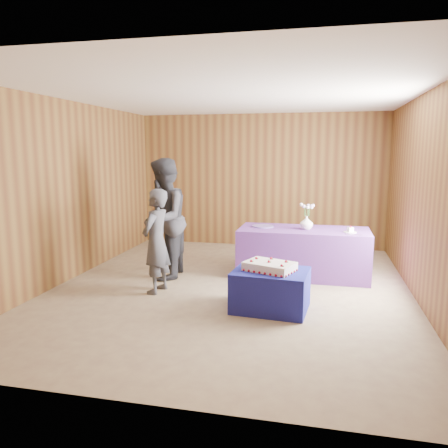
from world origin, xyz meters
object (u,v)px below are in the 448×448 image
(serving_table, at_px, (303,252))
(sheet_cake, at_px, (270,266))
(guest_left, at_px, (156,241))
(guest_right, at_px, (163,219))
(cake_table, at_px, (271,290))
(vase, at_px, (306,223))

(serving_table, distance_m, sheet_cake, 1.66)
(serving_table, distance_m, guest_left, 2.35)
(guest_right, bearing_deg, cake_table, 53.90)
(cake_table, height_order, guest_left, guest_left)
(serving_table, relative_size, guest_right, 1.08)
(sheet_cake, xyz_separation_m, vase, (0.38, 1.59, 0.30))
(sheet_cake, relative_size, vase, 3.39)
(serving_table, xyz_separation_m, guest_left, (-1.95, -1.27, 0.35))
(sheet_cake, xyz_separation_m, guest_left, (-1.61, 0.35, 0.17))
(cake_table, distance_m, guest_left, 1.73)
(cake_table, relative_size, sheet_cake, 1.27)
(serving_table, bearing_deg, vase, -33.27)
(serving_table, height_order, guest_left, guest_left)
(sheet_cake, bearing_deg, guest_right, 169.80)
(cake_table, height_order, sheet_cake, sheet_cake)
(vase, bearing_deg, sheet_cake, -103.38)
(serving_table, xyz_separation_m, guest_right, (-2.10, -0.58, 0.55))
(serving_table, distance_m, guest_right, 2.24)
(vase, relative_size, guest_right, 0.11)
(serving_table, bearing_deg, cake_table, -101.07)
(cake_table, relative_size, guest_right, 0.49)
(serving_table, height_order, guest_right, guest_right)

